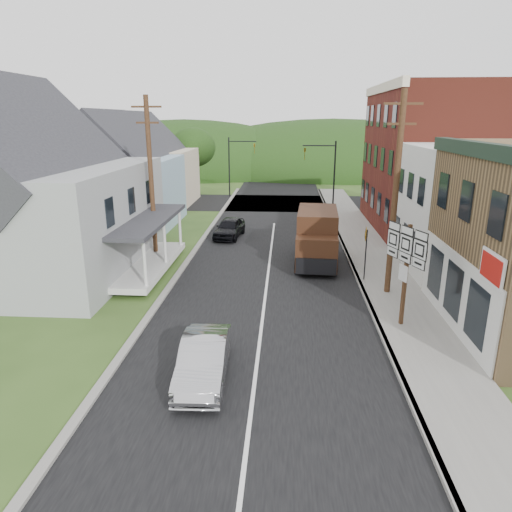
% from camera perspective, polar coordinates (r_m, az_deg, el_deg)
% --- Properties ---
extents(ground, '(120.00, 120.00, 0.00)m').
position_cam_1_polar(ground, '(18.33, 0.75, -8.43)').
color(ground, '#2D4719').
rests_on(ground, ground).
extents(road, '(9.00, 90.00, 0.02)m').
position_cam_1_polar(road, '(27.69, 1.85, 0.42)').
color(road, black).
rests_on(road, ground).
extents(cross_road, '(60.00, 9.00, 0.02)m').
position_cam_1_polar(cross_road, '(44.26, 2.62, 6.64)').
color(cross_road, black).
rests_on(cross_road, ground).
extents(sidewalk_right, '(2.80, 55.00, 0.15)m').
position_cam_1_polar(sidewalk_right, '(26.24, 14.68, -0.90)').
color(sidewalk_right, slate).
rests_on(sidewalk_right, ground).
extents(curb_right, '(0.20, 55.00, 0.15)m').
position_cam_1_polar(curb_right, '(26.01, 11.76, -0.86)').
color(curb_right, slate).
rests_on(curb_right, ground).
extents(curb_left, '(0.30, 55.00, 0.12)m').
position_cam_1_polar(curb_left, '(26.33, -8.47, -0.50)').
color(curb_left, slate).
rests_on(curb_left, ground).
extents(storefront_white, '(8.00, 7.00, 6.50)m').
position_cam_1_polar(storefront_white, '(26.62, 26.92, 5.12)').
color(storefront_white, silver).
rests_on(storefront_white, ground).
extents(storefront_red, '(8.00, 12.00, 10.00)m').
position_cam_1_polar(storefront_red, '(35.25, 21.41, 11.12)').
color(storefront_red, maroon).
rests_on(storefront_red, ground).
extents(house_gray, '(10.20, 12.24, 8.35)m').
position_cam_1_polar(house_gray, '(26.20, -25.88, 7.30)').
color(house_gray, '#949799').
rests_on(house_gray, ground).
extents(house_blue, '(7.14, 8.16, 7.28)m').
position_cam_1_polar(house_blue, '(35.82, -15.81, 9.59)').
color(house_blue, '#90AFC4').
rests_on(house_blue, ground).
extents(house_cream, '(7.14, 8.16, 7.28)m').
position_cam_1_polar(house_cream, '(44.50, -12.61, 11.12)').
color(house_cream, beige).
rests_on(house_cream, ground).
extents(utility_pole_right, '(1.60, 0.26, 9.00)m').
position_cam_1_polar(utility_pole_right, '(20.85, 17.03, 7.38)').
color(utility_pole_right, '#472D19').
rests_on(utility_pole_right, ground).
extents(utility_pole_left, '(1.60, 0.26, 9.00)m').
position_cam_1_polar(utility_pole_left, '(25.82, -12.98, 9.38)').
color(utility_pole_left, '#472D19').
rests_on(utility_pole_left, ground).
extents(traffic_signal_right, '(2.87, 0.20, 6.00)m').
position_cam_1_polar(traffic_signal_right, '(40.41, 8.80, 10.87)').
color(traffic_signal_right, black).
rests_on(traffic_signal_right, ground).
extents(traffic_signal_left, '(2.87, 0.20, 6.00)m').
position_cam_1_polar(traffic_signal_left, '(47.51, -2.53, 11.91)').
color(traffic_signal_left, black).
rests_on(traffic_signal_left, ground).
extents(tree_left_b, '(4.80, 4.80, 6.94)m').
position_cam_1_polar(tree_left_b, '(33.80, -28.59, 9.85)').
color(tree_left_b, '#382616').
rests_on(tree_left_b, ground).
extents(tree_left_c, '(5.80, 5.80, 8.41)m').
position_cam_1_polar(tree_left_c, '(41.64, -25.38, 12.68)').
color(tree_left_c, '#382616').
rests_on(tree_left_c, ground).
extents(tree_left_d, '(4.80, 4.80, 6.94)m').
position_cam_1_polar(tree_left_d, '(49.63, -7.91, 13.29)').
color(tree_left_d, '#382616').
rests_on(tree_left_d, ground).
extents(forested_ridge, '(90.00, 30.00, 16.00)m').
position_cam_1_polar(forested_ridge, '(71.98, 3.12, 10.57)').
color(forested_ridge, black).
rests_on(forested_ridge, ground).
extents(silver_sedan, '(1.57, 4.07, 1.32)m').
position_cam_1_polar(silver_sedan, '(14.53, -6.54, -12.80)').
color(silver_sedan, '#A8A7AC').
rests_on(silver_sedan, ground).
extents(dark_sedan, '(2.09, 4.08, 1.33)m').
position_cam_1_polar(dark_sedan, '(31.13, -3.34, 3.52)').
color(dark_sedan, black).
rests_on(dark_sedan, ground).
extents(delivery_van, '(2.50, 5.44, 2.97)m').
position_cam_1_polar(delivery_van, '(25.43, 7.61, 2.30)').
color(delivery_van, '#321A0E').
rests_on(delivery_van, ground).
extents(route_sign_cluster, '(0.93, 2.12, 3.96)m').
position_cam_1_polar(route_sign_cluster, '(17.90, 18.19, -0.60)').
color(route_sign_cluster, '#472D19').
rests_on(route_sign_cluster, sidewalk_right).
extents(warning_sign, '(0.23, 0.72, 2.70)m').
position_cam_1_polar(warning_sign, '(22.77, 13.55, 1.22)').
color(warning_sign, black).
rests_on(warning_sign, sidewalk_right).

